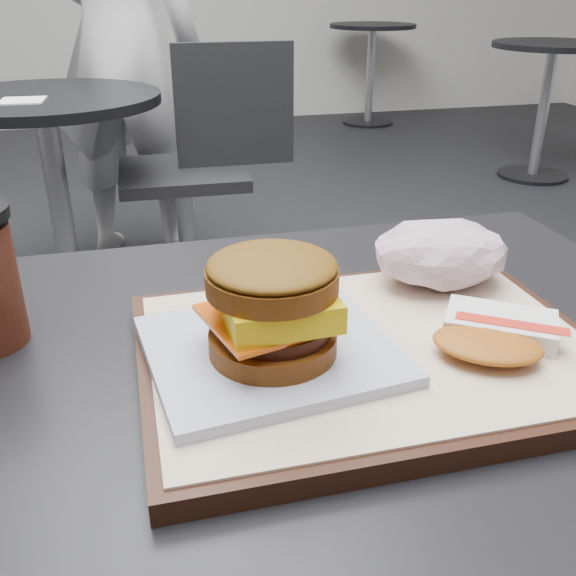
# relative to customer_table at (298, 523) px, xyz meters

# --- Properties ---
(customer_table) EXTENTS (0.80, 0.60, 0.77)m
(customer_table) POSITION_rel_customer_table_xyz_m (0.00, 0.00, 0.00)
(customer_table) COLOR #A5A5AA
(customer_table) RESTS_ON ground
(serving_tray) EXTENTS (0.38, 0.28, 0.02)m
(serving_tray) POSITION_rel_customer_table_xyz_m (0.06, -0.02, 0.20)
(serving_tray) COLOR black
(serving_tray) RESTS_ON customer_table
(breakfast_sandwich) EXTENTS (0.21, 0.19, 0.09)m
(breakfast_sandwich) POSITION_rel_customer_table_xyz_m (-0.03, -0.02, 0.24)
(breakfast_sandwich) COLOR silver
(breakfast_sandwich) RESTS_ON serving_tray
(hash_brown) EXTENTS (0.14, 0.13, 0.02)m
(hash_brown) POSITION_rel_customer_table_xyz_m (0.15, -0.04, 0.22)
(hash_brown) COLOR white
(hash_brown) RESTS_ON serving_tray
(crumpled_wrapper) EXTENTS (0.13, 0.11, 0.06)m
(crumpled_wrapper) POSITION_rel_customer_table_xyz_m (0.17, 0.08, 0.24)
(crumpled_wrapper) COLOR silver
(crumpled_wrapper) RESTS_ON serving_tray
(neighbor_table) EXTENTS (0.70, 0.70, 0.75)m
(neighbor_table) POSITION_rel_customer_table_xyz_m (-0.35, 1.65, -0.03)
(neighbor_table) COLOR black
(neighbor_table) RESTS_ON ground
(napkin) EXTENTS (0.13, 0.13, 0.00)m
(napkin) POSITION_rel_customer_table_xyz_m (-0.39, 1.54, 0.17)
(napkin) COLOR white
(napkin) RESTS_ON neighbor_table
(neighbor_chair) EXTENTS (0.61, 0.43, 0.88)m
(neighbor_chair) POSITION_rel_customer_table_xyz_m (0.12, 1.72, -0.07)
(neighbor_chair) COLOR #B3B3B8
(neighbor_chair) RESTS_ON ground
(patron) EXTENTS (0.72, 0.59, 1.70)m
(patron) POSITION_rel_customer_table_xyz_m (-0.11, 2.19, 0.26)
(patron) COLOR silver
(patron) RESTS_ON ground
(bg_table_near) EXTENTS (0.66, 0.66, 0.75)m
(bg_table_near) POSITION_rel_customer_table_xyz_m (2.20, 2.80, -0.02)
(bg_table_near) COLOR black
(bg_table_near) RESTS_ON ground
(bg_table_far) EXTENTS (0.66, 0.66, 0.75)m
(bg_table_far) POSITION_rel_customer_table_xyz_m (1.80, 4.50, -0.02)
(bg_table_far) COLOR black
(bg_table_far) RESTS_ON ground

